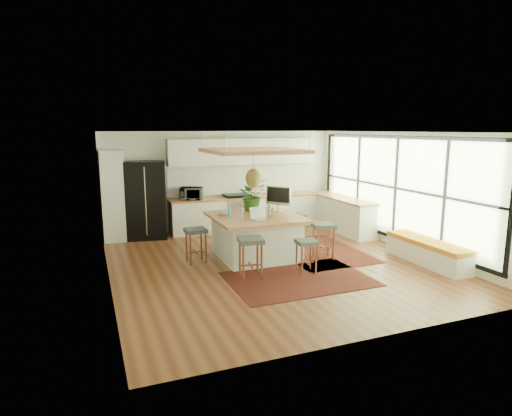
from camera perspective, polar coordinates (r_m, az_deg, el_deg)
name	(u,v)px	position (r m, az deg, el deg)	size (l,w,h in m)	color
floor	(274,263)	(9.09, 2.35, -7.28)	(7.00, 7.00, 0.00)	brown
ceiling	(275,132)	(8.66, 2.48, 9.99)	(7.00, 7.00, 0.00)	white
wall_back	(223,180)	(12.03, -4.37, 3.65)	(6.50, 6.50, 0.00)	white
wall_front	(384,240)	(5.82, 16.55, -4.09)	(6.50, 6.50, 0.00)	white
wall_left	(106,210)	(8.04, -19.26, -0.29)	(7.00, 7.00, 0.00)	white
wall_right	(403,191)	(10.51, 18.84, 2.13)	(7.00, 7.00, 0.00)	white
window_wall	(402,189)	(10.49, 18.73, 2.40)	(0.10, 6.20, 2.60)	black
pantry	(113,196)	(11.23, -18.39, 1.50)	(0.55, 0.60, 2.25)	white
back_counter_base	(246,213)	(12.04, -1.36, -0.70)	(4.20, 0.60, 0.88)	white
back_counter_top	(246,197)	(11.96, -1.37, 1.46)	(4.24, 0.64, 0.05)	#AC663D
backsplash	(242,180)	(12.18, -1.87, 3.76)	(4.20, 0.02, 0.80)	white
upper_cabinets	(244,151)	(11.97, -1.63, 7.48)	(4.20, 0.34, 0.70)	white
range	(237,212)	(11.95, -2.49, -0.50)	(0.76, 0.62, 1.00)	#A5A5AA
right_counter_base	(342,215)	(12.05, 11.29, -0.89)	(0.60, 2.50, 0.88)	white
right_counter_top	(343,198)	(11.97, 11.37, 1.27)	(0.64, 2.54, 0.05)	#AC663D
window_bench	(427,252)	(9.66, 21.69, -5.42)	(0.52, 2.00, 0.50)	white
ceiling_panel	(253,164)	(8.95, -0.36, 5.84)	(1.86, 1.86, 0.80)	#AC663D
rug_near	(299,279)	(8.19, 5.65, -9.31)	(2.60, 1.80, 0.01)	black
rug_right	(318,251)	(10.03, 8.16, -5.66)	(1.80, 2.60, 0.01)	black
fridge	(146,202)	(11.31, -14.28, 0.75)	(0.98, 0.77, 1.97)	black
island	(256,237)	(9.36, -0.02, -3.80)	(1.85, 1.85, 0.93)	#AC663D
stool_near_left	(251,259)	(8.16, -0.72, -6.76)	(0.45, 0.45, 0.77)	#43494B
stool_near_right	(306,255)	(8.48, 6.66, -6.16)	(0.38, 0.38, 0.65)	#43494B
stool_right_front	(323,242)	(9.46, 8.88, -4.47)	(0.45, 0.45, 0.77)	#43494B
stool_right_back	(294,232)	(10.29, 4.99, -3.15)	(0.46, 0.46, 0.77)	#43494B
stool_left_side	(196,246)	(9.14, -7.92, -4.96)	(0.43, 0.43, 0.72)	#43494B
laptop	(261,214)	(8.83, 0.62, -0.77)	(0.35, 0.38, 0.27)	#A5A5AA
monitor	(278,200)	(9.71, 2.97, 1.08)	(0.62, 0.22, 0.57)	#A5A5AA
microwave	(192,192)	(11.50, -8.50, 2.10)	(0.58, 0.32, 0.39)	#A5A5AA
island_plant	(252,198)	(9.82, -0.54, 1.31)	(0.65, 0.72, 0.56)	#1E4C19
island_bowl	(222,214)	(9.31, -4.52, -0.80)	(0.23, 0.23, 0.06)	silver
island_bottle_0	(230,212)	(9.15, -3.46, -0.56)	(0.07, 0.07, 0.19)	#37D2DE
island_bottle_1	(241,214)	(8.96, -2.05, -0.77)	(0.07, 0.07, 0.19)	silver
island_bottle_2	(272,213)	(9.06, 2.15, -0.65)	(0.07, 0.07, 0.19)	olive
island_bottle_3	(270,210)	(9.41, 1.85, -0.23)	(0.07, 0.07, 0.19)	silver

